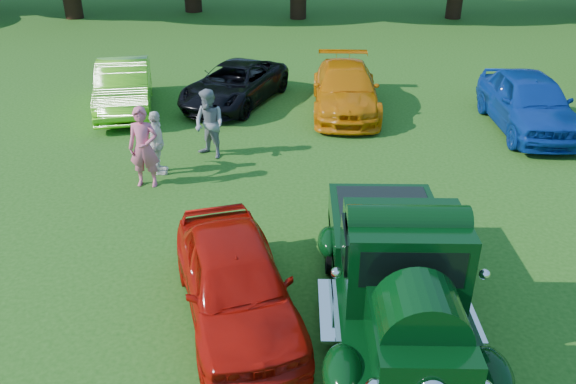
{
  "coord_description": "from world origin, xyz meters",
  "views": [
    {
      "loc": [
        -1.03,
        -7.33,
        5.64
      ],
      "look_at": [
        -1.19,
        1.36,
        1.1
      ],
      "focal_mm": 35.0,
      "sensor_mm": 36.0,
      "label": 1
    }
  ],
  "objects_px": {
    "red_convertible": "(235,281)",
    "back_car_lime": "(124,87)",
    "spectator_grey": "(209,124)",
    "spectator_pink": "(144,147)",
    "back_car_orange": "(345,89)",
    "hero_pickup": "(398,276)",
    "spectator_white": "(157,143)",
    "back_car_black": "(235,84)",
    "back_car_blue": "(529,102)"
  },
  "relations": [
    {
      "from": "red_convertible",
      "to": "back_car_lime",
      "type": "distance_m",
      "value": 10.29
    },
    {
      "from": "spectator_grey",
      "to": "spectator_pink",
      "type": "bearing_deg",
      "value": -90.66
    },
    {
      "from": "red_convertible",
      "to": "back_car_lime",
      "type": "xyz_separation_m",
      "value": [
        -4.26,
        9.36,
        0.06
      ]
    },
    {
      "from": "red_convertible",
      "to": "spectator_grey",
      "type": "bearing_deg",
      "value": 84.66
    },
    {
      "from": "back_car_orange",
      "to": "spectator_pink",
      "type": "relative_size",
      "value": 2.57
    },
    {
      "from": "hero_pickup",
      "to": "spectator_grey",
      "type": "relative_size",
      "value": 2.9
    },
    {
      "from": "back_car_lime",
      "to": "spectator_pink",
      "type": "bearing_deg",
      "value": -82.65
    },
    {
      "from": "back_car_lime",
      "to": "spectator_grey",
      "type": "bearing_deg",
      "value": -61.26
    },
    {
      "from": "back_car_orange",
      "to": "spectator_white",
      "type": "distance_m",
      "value": 6.37
    },
    {
      "from": "back_car_black",
      "to": "back_car_orange",
      "type": "relative_size",
      "value": 0.95
    },
    {
      "from": "back_car_lime",
      "to": "spectator_white",
      "type": "bearing_deg",
      "value": -78.63
    },
    {
      "from": "back_car_lime",
      "to": "spectator_white",
      "type": "distance_m",
      "value": 4.8
    },
    {
      "from": "hero_pickup",
      "to": "back_car_blue",
      "type": "relative_size",
      "value": 1.08
    },
    {
      "from": "back_car_black",
      "to": "back_car_blue",
      "type": "bearing_deg",
      "value": 6.93
    },
    {
      "from": "back_car_blue",
      "to": "spectator_white",
      "type": "height_order",
      "value": "back_car_blue"
    },
    {
      "from": "red_convertible",
      "to": "back_car_black",
      "type": "height_order",
      "value": "red_convertible"
    },
    {
      "from": "red_convertible",
      "to": "spectator_white",
      "type": "xyz_separation_m",
      "value": [
        -2.28,
        4.99,
        0.1
      ]
    },
    {
      "from": "hero_pickup",
      "to": "spectator_white",
      "type": "bearing_deg",
      "value": 132.39
    },
    {
      "from": "spectator_pink",
      "to": "spectator_white",
      "type": "relative_size",
      "value": 1.2
    },
    {
      "from": "back_car_black",
      "to": "spectator_pink",
      "type": "height_order",
      "value": "spectator_pink"
    },
    {
      "from": "hero_pickup",
      "to": "back_car_orange",
      "type": "height_order",
      "value": "hero_pickup"
    },
    {
      "from": "spectator_pink",
      "to": "spectator_grey",
      "type": "xyz_separation_m",
      "value": [
        1.19,
        1.58,
        -0.06
      ]
    },
    {
      "from": "spectator_pink",
      "to": "red_convertible",
      "type": "bearing_deg",
      "value": -59.44
    },
    {
      "from": "back_car_lime",
      "to": "back_car_black",
      "type": "distance_m",
      "value": 3.29
    },
    {
      "from": "back_car_lime",
      "to": "back_car_blue",
      "type": "bearing_deg",
      "value": -19.81
    },
    {
      "from": "hero_pickup",
      "to": "back_car_blue",
      "type": "distance_m",
      "value": 9.4
    },
    {
      "from": "back_car_blue",
      "to": "back_car_orange",
      "type": "bearing_deg",
      "value": 163.98
    },
    {
      "from": "back_car_blue",
      "to": "spectator_white",
      "type": "distance_m",
      "value": 9.91
    },
    {
      "from": "back_car_black",
      "to": "back_car_blue",
      "type": "distance_m",
      "value": 8.45
    },
    {
      "from": "spectator_pink",
      "to": "spectator_grey",
      "type": "height_order",
      "value": "spectator_pink"
    },
    {
      "from": "back_car_black",
      "to": "spectator_grey",
      "type": "xyz_separation_m",
      "value": [
        -0.18,
        -4.08,
        0.23
      ]
    },
    {
      "from": "back_car_orange",
      "to": "back_car_blue",
      "type": "height_order",
      "value": "back_car_blue"
    },
    {
      "from": "hero_pickup",
      "to": "back_car_lime",
      "type": "distance_m",
      "value": 11.54
    },
    {
      "from": "spectator_pink",
      "to": "hero_pickup",
      "type": "bearing_deg",
      "value": -41.38
    },
    {
      "from": "back_car_orange",
      "to": "spectator_grey",
      "type": "distance_m",
      "value": 4.94
    },
    {
      "from": "red_convertible",
      "to": "back_car_orange",
      "type": "distance_m",
      "value": 9.69
    },
    {
      "from": "back_car_lime",
      "to": "spectator_pink",
      "type": "distance_m",
      "value": 5.33
    },
    {
      "from": "hero_pickup",
      "to": "back_car_orange",
      "type": "distance_m",
      "value": 9.5
    },
    {
      "from": "hero_pickup",
      "to": "back_car_orange",
      "type": "xyz_separation_m",
      "value": [
        -0.06,
        9.5,
        -0.16
      ]
    },
    {
      "from": "back_car_lime",
      "to": "spectator_grey",
      "type": "relative_size",
      "value": 2.54
    },
    {
      "from": "spectator_pink",
      "to": "spectator_grey",
      "type": "bearing_deg",
      "value": 54.83
    },
    {
      "from": "back_car_blue",
      "to": "spectator_pink",
      "type": "bearing_deg",
      "value": -159.0
    },
    {
      "from": "spectator_pink",
      "to": "back_car_blue",
      "type": "bearing_deg",
      "value": 22.45
    },
    {
      "from": "back_car_lime",
      "to": "back_car_orange",
      "type": "relative_size",
      "value": 0.93
    },
    {
      "from": "hero_pickup",
      "to": "back_car_lime",
      "type": "xyz_separation_m",
      "value": [
        -6.62,
        9.45,
        -0.12
      ]
    },
    {
      "from": "back_car_orange",
      "to": "spectator_grey",
      "type": "height_order",
      "value": "spectator_grey"
    },
    {
      "from": "back_car_blue",
      "to": "spectator_white",
      "type": "relative_size",
      "value": 3.03
    },
    {
      "from": "red_convertible",
      "to": "back_car_orange",
      "type": "relative_size",
      "value": 0.82
    },
    {
      "from": "red_convertible",
      "to": "back_car_lime",
      "type": "relative_size",
      "value": 0.88
    },
    {
      "from": "back_car_lime",
      "to": "back_car_orange",
      "type": "bearing_deg",
      "value": -12.55
    }
  ]
}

